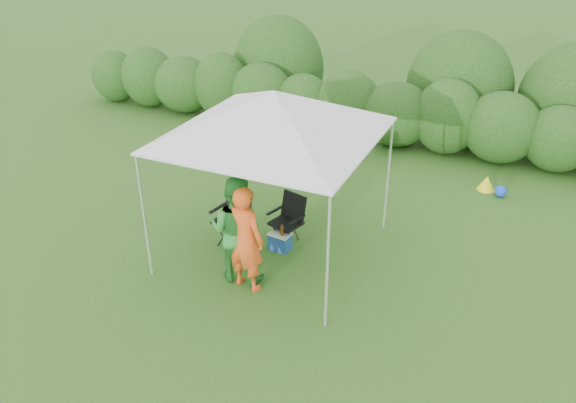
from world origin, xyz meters
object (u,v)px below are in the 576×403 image
at_px(chair_left, 234,213).
at_px(woman, 236,229).
at_px(chair_right, 289,216).
at_px(cooler, 280,241).
at_px(man, 245,239).
at_px(canopy, 274,114).

distance_m(chair_left, woman, 1.17).
distance_m(chair_right, woman, 1.42).
xyz_separation_m(chair_right, cooler, (-0.03, -0.31, -0.34)).
relative_size(man, woman, 0.98).
relative_size(chair_left, man, 0.55).
xyz_separation_m(chair_right, man, (-0.04, -1.49, 0.37)).
bearing_deg(chair_left, woman, -48.21).
height_order(canopy, woman, canopy).
distance_m(canopy, cooler, 2.30).
height_order(chair_left, woman, woman).
bearing_deg(chair_right, chair_left, -140.46).
xyz_separation_m(canopy, chair_left, (-0.78, -0.02, -1.92)).
relative_size(chair_right, cooler, 2.19).
bearing_deg(man, chair_left, -43.40).
bearing_deg(chair_right, man, -75.55).
height_order(canopy, chair_left, canopy).
relative_size(canopy, man, 1.78).
relative_size(canopy, chair_left, 3.21).
xyz_separation_m(chair_left, man, (0.84, -1.11, 0.32)).
distance_m(man, woman, 0.30).
xyz_separation_m(canopy, woman, (-0.20, -0.98, -1.58)).
xyz_separation_m(chair_right, chair_left, (-0.88, -0.38, 0.05)).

